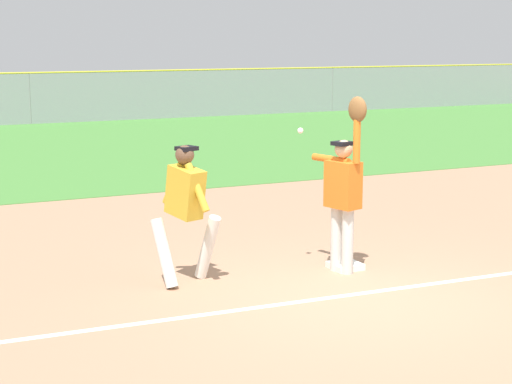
{
  "coord_description": "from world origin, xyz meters",
  "views": [
    {
      "loc": [
        -5.0,
        -8.09,
        3.01
      ],
      "look_at": [
        -0.62,
        1.42,
        1.05
      ],
      "focal_mm": 58.62,
      "sensor_mm": 36.0,
      "label": 1
    }
  ],
  "objects": [
    {
      "name": "ground_plane",
      "position": [
        0.0,
        0.0,
        0.0
      ],
      "size": [
        70.06,
        70.06,
        0.0
      ],
      "primitive_type": "plane",
      "color": "tan"
    },
    {
      "name": "baseball",
      "position": [
        -0.08,
        1.24,
        1.83
      ],
      "size": [
        0.07,
        0.07,
        0.07
      ],
      "primitive_type": "sphere",
      "color": "white"
    },
    {
      "name": "parked_car_blue",
      "position": [
        9.65,
        24.54,
        0.67
      ],
      "size": [
        4.42,
        2.15,
        1.25
      ],
      "rotation": [
        0.0,
        0.0,
        0.01
      ],
      "color": "#23389E",
      "rests_on": "ground_plane"
    },
    {
      "name": "parked_car_white",
      "position": [
        4.44,
        24.9,
        0.67
      ],
      "size": [
        4.56,
        2.45,
        1.25
      ],
      "rotation": [
        0.0,
        0.0,
        -0.1
      ],
      "color": "white",
      "rests_on": "ground_plane"
    },
    {
      "name": "fielder",
      "position": [
        0.39,
        0.93,
        1.12
      ],
      "size": [
        0.37,
        0.89,
        2.28
      ],
      "rotation": [
        0.0,
        0.0,
        3.42
      ],
      "color": "silver",
      "rests_on": "ground_plane"
    },
    {
      "name": "outfield_grass",
      "position": [
        0.0,
        14.36,
        0.01
      ],
      "size": [
        48.01,
        14.2,
        0.01
      ],
      "primitive_type": "cube",
      "color": "#478438",
      "rests_on": "ground_plane"
    },
    {
      "name": "chalk_foul_line",
      "position": [
        -3.5,
        0.15,
        0.0
      ],
      "size": [
        12.0,
        0.48,
        0.01
      ],
      "primitive_type": "cube",
      "rotation": [
        0.0,
        0.0,
        -0.03
      ],
      "color": "white",
      "rests_on": "ground_plane"
    },
    {
      "name": "outfield_fence",
      "position": [
        0.0,
        21.46,
        0.9
      ],
      "size": [
        48.09,
        0.08,
        1.8
      ],
      "color": "#93999E",
      "rests_on": "ground_plane"
    },
    {
      "name": "runner",
      "position": [
        -1.62,
        1.3,
        1.0
      ],
      "size": [
        0.87,
        0.82,
        1.72
      ],
      "rotation": [
        0.0,
        0.0,
        0.35
      ],
      "color": "white",
      "rests_on": "ground_plane"
    },
    {
      "name": "first_base",
      "position": [
        0.5,
        1.05,
        0.04
      ],
      "size": [
        0.39,
        0.39,
        0.08
      ],
      "primitive_type": "cube",
      "rotation": [
        0.0,
        0.0,
        0.03
      ],
      "color": "white",
      "rests_on": "ground_plane"
    }
  ]
}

